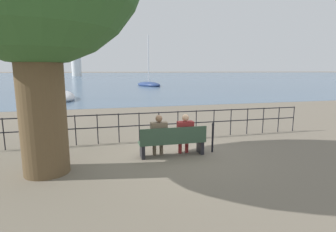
% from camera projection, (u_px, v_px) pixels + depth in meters
% --- Properties ---
extents(ground_plane, '(1000.00, 1000.00, 0.00)m').
position_uv_depth(ground_plane, '(172.00, 155.00, 7.93)').
color(ground_plane, '#706656').
extents(harbor_water, '(600.00, 300.00, 0.01)m').
position_uv_depth(harbor_water, '(104.00, 75.00, 161.29)').
color(harbor_water, '#47607A').
rests_on(harbor_water, ground_plane).
extents(park_bench, '(2.01, 0.45, 0.90)m').
position_uv_depth(park_bench, '(173.00, 142.00, 7.79)').
color(park_bench, '#334C38').
rests_on(park_bench, ground_plane).
extents(seated_person_left, '(0.48, 0.35, 1.26)m').
position_uv_depth(seated_person_left, '(159.00, 134.00, 7.72)').
color(seated_person_left, brown).
rests_on(seated_person_left, ground_plane).
extents(seated_person_right, '(0.48, 0.35, 1.25)m').
position_uv_depth(seated_person_right, '(185.00, 132.00, 7.92)').
color(seated_person_right, maroon).
rests_on(seated_person_right, ground_plane).
extents(promenade_railing, '(11.65, 0.04, 1.05)m').
position_uv_depth(promenade_railing, '(159.00, 121.00, 9.57)').
color(promenade_railing, black).
rests_on(promenade_railing, ground_plane).
extents(closed_umbrella, '(0.09, 0.09, 0.99)m').
position_uv_depth(closed_umbrella, '(213.00, 135.00, 8.15)').
color(closed_umbrella, black).
rests_on(closed_umbrella, ground_plane).
extents(sailboat_0, '(3.24, 6.54, 9.40)m').
position_uv_depth(sailboat_0, '(62.00, 96.00, 23.56)').
color(sailboat_0, silver).
rests_on(sailboat_0, ground_plane).
extents(sailboat_1, '(4.36, 6.55, 8.50)m').
position_uv_depth(sailboat_1, '(149.00, 84.00, 43.34)').
color(sailboat_1, navy).
rests_on(sailboat_1, ground_plane).
extents(harbor_lighthouse, '(4.20, 4.20, 18.85)m').
position_uv_depth(harbor_lighthouse, '(76.00, 56.00, 117.44)').
color(harbor_lighthouse, white).
rests_on(harbor_lighthouse, ground_plane).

